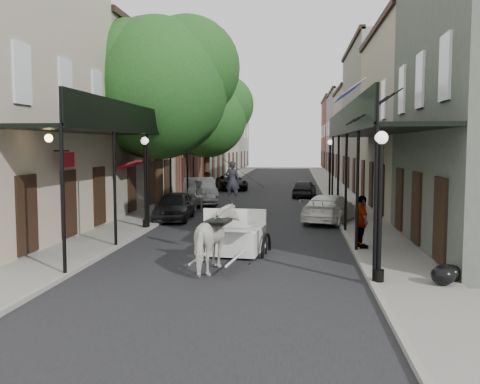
% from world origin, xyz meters
% --- Properties ---
extents(ground, '(140.00, 140.00, 0.00)m').
position_xyz_m(ground, '(0.00, 0.00, 0.00)').
color(ground, gray).
rests_on(ground, ground).
extents(road, '(8.00, 90.00, 0.01)m').
position_xyz_m(road, '(0.00, 20.00, 0.01)').
color(road, black).
rests_on(road, ground).
extents(sidewalk_left, '(2.20, 90.00, 0.12)m').
position_xyz_m(sidewalk_left, '(-5.00, 20.00, 0.06)').
color(sidewalk_left, gray).
rests_on(sidewalk_left, ground).
extents(sidewalk_right, '(2.20, 90.00, 0.12)m').
position_xyz_m(sidewalk_right, '(5.00, 20.00, 0.06)').
color(sidewalk_right, gray).
rests_on(sidewalk_right, ground).
extents(building_row_left, '(5.00, 80.00, 10.50)m').
position_xyz_m(building_row_left, '(-8.60, 30.00, 5.25)').
color(building_row_left, tan).
rests_on(building_row_left, ground).
extents(building_row_right, '(5.00, 80.00, 10.50)m').
position_xyz_m(building_row_right, '(8.60, 30.00, 5.25)').
color(building_row_right, gray).
rests_on(building_row_right, ground).
extents(gallery_left, '(2.20, 18.05, 4.88)m').
position_xyz_m(gallery_left, '(-4.79, 6.98, 4.05)').
color(gallery_left, black).
rests_on(gallery_left, sidewalk_left).
extents(gallery_right, '(2.20, 18.05, 4.88)m').
position_xyz_m(gallery_right, '(4.79, 6.98, 4.05)').
color(gallery_right, black).
rests_on(gallery_right, sidewalk_right).
extents(tree_near, '(7.31, 6.80, 9.63)m').
position_xyz_m(tree_near, '(-4.20, 10.18, 6.49)').
color(tree_near, '#382619').
rests_on(tree_near, sidewalk_left).
extents(tree_far, '(6.45, 6.00, 8.61)m').
position_xyz_m(tree_far, '(-4.25, 24.18, 5.84)').
color(tree_far, '#382619').
rests_on(tree_far, sidewalk_left).
extents(lamppost_right_near, '(0.32, 0.32, 3.71)m').
position_xyz_m(lamppost_right_near, '(4.10, -2.00, 2.05)').
color(lamppost_right_near, black).
rests_on(lamppost_right_near, sidewalk_right).
extents(lamppost_left, '(0.32, 0.32, 3.71)m').
position_xyz_m(lamppost_left, '(-4.10, 6.00, 2.05)').
color(lamppost_left, black).
rests_on(lamppost_left, sidewalk_left).
extents(lamppost_right_far, '(0.32, 0.32, 3.71)m').
position_xyz_m(lamppost_right_far, '(4.10, 18.00, 2.05)').
color(lamppost_right_far, black).
rests_on(lamppost_right_far, sidewalk_right).
extents(horse, '(1.24, 2.26, 1.82)m').
position_xyz_m(horse, '(-0.12, -0.90, 0.91)').
color(horse, silver).
rests_on(horse, ground).
extents(carriage, '(2.07, 2.85, 3.04)m').
position_xyz_m(carriage, '(0.24, 1.91, 1.18)').
color(carriage, black).
rests_on(carriage, ground).
extents(pedestrian_walking, '(0.87, 0.70, 1.69)m').
position_xyz_m(pedestrian_walking, '(-3.02, 12.38, 0.85)').
color(pedestrian_walking, beige).
rests_on(pedestrian_walking, ground).
extents(pedestrian_sidewalk_left, '(1.09, 1.07, 1.50)m').
position_xyz_m(pedestrian_sidewalk_left, '(-4.20, 21.89, 0.87)').
color(pedestrian_sidewalk_left, gray).
rests_on(pedestrian_sidewalk_left, sidewalk_left).
extents(pedestrian_sidewalk_right, '(0.61, 1.08, 1.74)m').
position_xyz_m(pedestrian_sidewalk_right, '(4.20, 2.37, 0.99)').
color(pedestrian_sidewalk_right, gray).
rests_on(pedestrian_sidewalk_right, sidewalk_right).
extents(car_left_near, '(1.80, 4.03, 1.34)m').
position_xyz_m(car_left_near, '(-3.60, 9.00, 0.67)').
color(car_left_near, black).
rests_on(car_left_near, ground).
extents(car_left_mid, '(2.91, 5.06, 1.58)m').
position_xyz_m(car_left_mid, '(-3.60, 15.60, 0.79)').
color(car_left_mid, '#929397').
rests_on(car_left_mid, ground).
extents(car_left_far, '(3.19, 4.84, 1.23)m').
position_xyz_m(car_left_far, '(-3.02, 26.11, 0.62)').
color(car_left_far, black).
rests_on(car_left_far, ground).
extents(car_right_near, '(3.11, 4.72, 1.27)m').
position_xyz_m(car_right_near, '(3.60, 9.00, 0.64)').
color(car_right_near, white).
rests_on(car_right_near, ground).
extents(car_right_far, '(1.79, 3.66, 1.20)m').
position_xyz_m(car_right_far, '(2.60, 20.66, 0.60)').
color(car_right_far, black).
rests_on(car_right_far, ground).
extents(trash_bags, '(0.84, 0.99, 0.49)m').
position_xyz_m(trash_bags, '(5.72, -2.03, 0.35)').
color(trash_bags, black).
rests_on(trash_bags, sidewalk_right).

